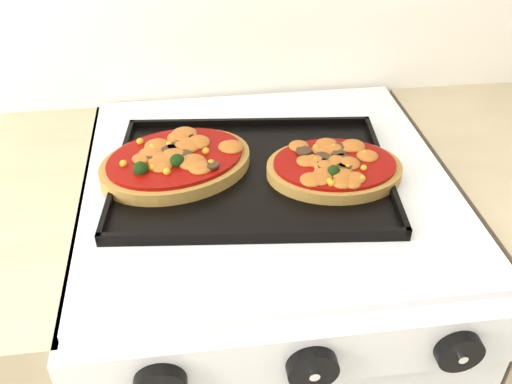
{
  "coord_description": "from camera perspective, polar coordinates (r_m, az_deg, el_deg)",
  "views": [
    {
      "loc": [
        -0.13,
        0.95,
        1.44
      ],
      "look_at": [
        -0.03,
        1.65,
        0.92
      ],
      "focal_mm": 40.0,
      "sensor_mm": 36.0,
      "label": 1
    }
  ],
  "objects": [
    {
      "name": "control_panel",
      "position": [
        0.74,
        4.87,
        -15.98
      ],
      "size": [
        0.6,
        0.02,
        0.09
      ],
      "primitive_type": "cube",
      "color": "silver",
      "rests_on": "stove"
    },
    {
      "name": "baking_tray",
      "position": [
        0.91,
        -0.42,
        1.95
      ],
      "size": [
        0.47,
        0.37,
        0.02
      ],
      "primitive_type": "cube",
      "rotation": [
        0.0,
        0.0,
        -0.1
      ],
      "color": "black",
      "rests_on": "stove"
    },
    {
      "name": "stove",
      "position": [
        1.24,
        0.91,
        -15.92
      ],
      "size": [
        0.6,
        0.6,
        0.91
      ],
      "primitive_type": "cube",
      "color": "silver",
      "rests_on": "floor"
    },
    {
      "name": "pizza_right",
      "position": [
        0.91,
        7.84,
        2.53
      ],
      "size": [
        0.23,
        0.18,
        0.03
      ],
      "primitive_type": null,
      "rotation": [
        0.0,
        0.0,
        -0.09
      ],
      "color": "#A27C38",
      "rests_on": "baking_tray"
    },
    {
      "name": "pizza_left",
      "position": [
        0.92,
        -8.02,
        3.11
      ],
      "size": [
        0.29,
        0.25,
        0.04
      ],
      "primitive_type": null,
      "rotation": [
        0.0,
        0.0,
        0.31
      ],
      "color": "#A27C38",
      "rests_on": "baking_tray"
    },
    {
      "name": "knob_right",
      "position": [
        0.78,
        19.64,
        -14.81
      ],
      "size": [
        0.06,
        0.02,
        0.06
      ],
      "primitive_type": "cylinder",
      "rotation": [
        1.57,
        0.0,
        0.0
      ],
      "color": "black",
      "rests_on": "control_panel"
    },
    {
      "name": "knob_center",
      "position": [
        0.73,
        5.67,
        -17.15
      ],
      "size": [
        0.06,
        0.02,
        0.06
      ],
      "primitive_type": "cylinder",
      "rotation": [
        1.57,
        0.0,
        0.0
      ],
      "color": "black",
      "rests_on": "control_panel"
    }
  ]
}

